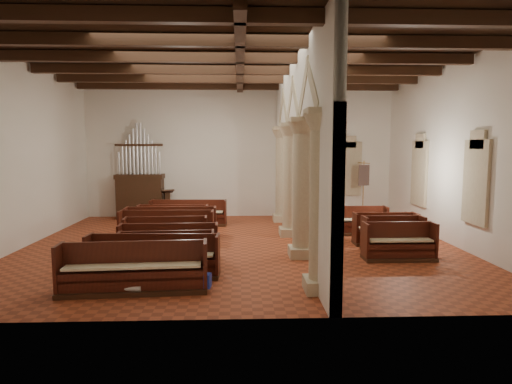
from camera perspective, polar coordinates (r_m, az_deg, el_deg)
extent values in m
plane|color=#9E4122|center=(14.17, -2.06, -7.15)|extent=(14.00, 14.00, 0.00)
plane|color=black|center=(14.06, -2.16, 17.38)|extent=(14.00, 14.00, 0.00)
cube|color=white|center=(19.79, -2.13, 5.40)|extent=(14.00, 0.02, 6.00)
cube|color=white|center=(7.79, -2.03, 4.21)|extent=(14.00, 0.02, 6.00)
cube|color=white|center=(15.46, -29.12, 4.41)|extent=(0.02, 12.00, 6.00)
cube|color=white|center=(15.48, 24.88, 4.62)|extent=(0.02, 12.00, 6.00)
cube|color=beige|center=(9.97, 8.65, -12.12)|extent=(0.75, 0.75, 0.30)
cylinder|color=beige|center=(9.56, 8.83, -1.82)|extent=(0.56, 0.56, 3.30)
cube|color=beige|center=(12.81, 6.11, -7.94)|extent=(0.75, 0.75, 0.30)
cylinder|color=beige|center=(12.49, 6.21, 0.09)|extent=(0.56, 0.56, 3.30)
cube|color=beige|center=(15.71, 4.54, -5.28)|extent=(0.75, 0.75, 0.30)
cylinder|color=beige|center=(15.45, 4.59, 1.27)|extent=(0.56, 0.56, 3.30)
cube|color=beige|center=(18.64, 3.46, -3.46)|extent=(0.75, 0.75, 0.30)
cylinder|color=beige|center=(18.43, 3.49, 2.07)|extent=(0.56, 0.56, 3.30)
cube|color=white|center=(14.02, 5.44, 13.39)|extent=(0.25, 11.90, 1.93)
cube|color=#2C6451|center=(14.18, 27.41, 1.17)|extent=(0.03, 1.00, 2.20)
cube|color=#2C6451|center=(17.76, 21.05, 2.32)|extent=(0.03, 1.00, 2.20)
cube|color=#2C6451|center=(20.43, 12.07, 3.05)|extent=(1.00, 0.03, 2.20)
cube|color=#351B11|center=(19.94, -15.15, -0.85)|extent=(2.00, 0.80, 1.80)
cube|color=#351B11|center=(19.85, -15.23, 2.01)|extent=(2.10, 0.85, 0.20)
cube|color=#321A10|center=(19.83, -11.73, -3.28)|extent=(0.63, 0.63, 0.11)
cube|color=#321A10|center=(19.75, -11.76, -1.74)|extent=(0.31, 0.31, 1.18)
cube|color=#321A10|center=(19.59, -11.85, 0.08)|extent=(0.66, 0.60, 0.21)
cube|color=maroon|center=(20.13, 7.90, 0.09)|extent=(1.60, 0.06, 2.10)
cylinder|color=#BD8B3B|center=(20.03, 7.96, 3.21)|extent=(1.80, 0.04, 0.04)
cone|color=#351B11|center=(19.86, 14.02, -3.28)|extent=(0.39, 0.39, 0.13)
cylinder|color=#BD8B3B|center=(19.70, 14.11, 0.28)|extent=(0.04, 0.04, 2.61)
cylinder|color=#BD8B3B|center=(19.62, 14.20, 3.76)|extent=(0.33, 0.71, 0.03)
cube|color=navy|center=(19.62, 14.18, 2.17)|extent=(0.56, 0.26, 0.93)
cube|color=#153396|center=(9.86, -6.97, -11.65)|extent=(0.35, 0.30, 0.31)
cube|color=navy|center=(12.11, -8.37, -8.28)|extent=(0.37, 0.33, 0.32)
cube|color=navy|center=(14.48, -7.00, -5.89)|extent=(0.35, 0.31, 0.30)
cylinder|color=silver|center=(10.08, -18.20, -12.10)|extent=(1.13, 0.23, 0.11)
cylinder|color=white|center=(11.19, -13.55, -10.12)|extent=(0.88, 0.36, 0.09)
cube|color=#351B11|center=(10.21, -15.92, -12.42)|extent=(3.30, 0.97, 0.11)
cube|color=#481A0F|center=(10.07, -16.05, -10.93)|extent=(3.13, 0.64, 0.48)
cube|color=#481A0F|center=(10.22, -15.76, -9.09)|extent=(3.11, 0.28, 1.02)
cube|color=#481A0F|center=(10.55, -24.53, -8.94)|extent=(0.12, 0.65, 1.02)
cube|color=#481A0F|center=(9.81, -6.78, -9.55)|extent=(0.12, 0.65, 1.02)
cube|color=#FCF2BA|center=(9.99, -16.09, -9.46)|extent=(3.00, 0.59, 0.05)
cube|color=#351B11|center=(11.21, -13.48, -10.68)|extent=(3.32, 0.84, 0.10)
cube|color=#4C1F10|center=(11.08, -13.57, -9.37)|extent=(3.16, 0.53, 0.46)
cube|color=#4C1F10|center=(11.24, -13.37, -7.81)|extent=(3.14, 0.20, 0.96)
cube|color=#4C1F10|center=(11.51, -21.49, -7.75)|extent=(0.10, 0.61, 0.96)
cube|color=#4C1F10|center=(10.88, -5.10, -8.13)|extent=(0.10, 0.61, 0.96)
cube|color=#FCF2BA|center=(11.02, -13.60, -8.10)|extent=(3.03, 0.49, 0.05)
cube|color=#351B11|center=(11.80, -11.81, -9.79)|extent=(2.57, 0.83, 0.10)
cube|color=#48110F|center=(11.68, -11.88, -8.61)|extent=(2.40, 0.53, 0.43)
cube|color=#48110F|center=(11.84, -11.72, -7.22)|extent=(2.38, 0.22, 0.91)
cube|color=#48110F|center=(11.96, -17.72, -7.25)|extent=(0.10, 0.58, 0.91)
cube|color=#48110F|center=(11.55, -5.76, -7.46)|extent=(0.10, 0.58, 0.91)
cube|color=#FCF2BA|center=(11.63, -11.90, -7.47)|extent=(2.31, 0.49, 0.05)
cube|color=#351B11|center=(12.78, -11.50, -8.54)|extent=(2.85, 0.77, 0.10)
cube|color=#562812|center=(12.67, -11.57, -7.42)|extent=(2.69, 0.48, 0.44)
cube|color=#562812|center=(12.83, -11.43, -6.13)|extent=(2.68, 0.16, 0.93)
cube|color=#562812|center=(12.97, -17.60, -6.16)|extent=(0.09, 0.59, 0.93)
cube|color=#562812|center=(12.53, -5.26, -6.33)|extent=(0.09, 0.59, 0.93)
cube|color=#FCF2BA|center=(12.61, -11.59, -6.34)|extent=(2.58, 0.43, 0.05)
cube|color=#351B11|center=(13.99, -11.89, -7.26)|extent=(2.64, 0.86, 0.10)
cube|color=#581B12|center=(13.88, -11.95, -6.23)|extent=(2.47, 0.55, 0.44)
cube|color=#581B12|center=(14.05, -11.82, -5.06)|extent=(2.45, 0.23, 0.93)
cube|color=#581B12|center=(14.17, -16.99, -5.11)|extent=(0.11, 0.59, 0.93)
cube|color=#581B12|center=(13.74, -6.70, -5.22)|extent=(0.11, 0.59, 0.93)
cube|color=#FCF2BA|center=(13.83, -11.97, -5.24)|extent=(2.37, 0.51, 0.05)
cube|color=#351B11|center=(15.04, -11.80, -6.30)|extent=(3.22, 0.78, 0.10)
cube|color=#571612|center=(14.93, -11.85, -5.30)|extent=(3.06, 0.48, 0.46)
cube|color=#571612|center=(15.11, -11.73, -4.18)|extent=(3.05, 0.14, 0.96)
cube|color=#571612|center=(15.29, -17.64, -4.22)|extent=(0.09, 0.61, 0.96)
cube|color=#571612|center=(14.77, -5.82, -4.32)|extent=(0.09, 0.61, 0.96)
cube|color=#FCF2BA|center=(14.88, -11.88, -4.34)|extent=(2.94, 0.43, 0.05)
cube|color=#351B11|center=(15.74, -11.23, -5.73)|extent=(3.25, 0.82, 0.10)
cube|color=#4A130F|center=(15.63, -11.28, -4.75)|extent=(3.09, 0.51, 0.46)
cube|color=#4A130F|center=(15.81, -11.17, -3.67)|extent=(3.08, 0.17, 0.98)
cube|color=#4A130F|center=(15.98, -16.87, -3.72)|extent=(0.09, 0.62, 0.98)
cube|color=#4A130F|center=(15.48, -5.47, -3.79)|extent=(0.09, 0.62, 0.98)
cube|color=#FCF2BA|center=(15.58, -11.30, -3.82)|extent=(2.96, 0.46, 0.05)
cube|color=#351B11|center=(16.99, -10.99, -4.86)|extent=(2.72, 0.69, 0.09)
cube|color=#4E2210|center=(16.89, -11.03, -4.03)|extent=(2.57, 0.41, 0.42)
cube|color=#4E2210|center=(17.07, -10.94, -3.13)|extent=(2.57, 0.09, 0.89)
cube|color=#4E2210|center=(17.17, -15.39, -3.18)|extent=(0.07, 0.57, 0.89)
cube|color=#4E2210|center=(16.77, -6.54, -3.22)|extent=(0.07, 0.57, 0.89)
cube|color=#FCF2BA|center=(16.85, -11.05, -3.24)|extent=(2.47, 0.37, 0.05)
cube|color=#351B11|center=(17.90, -8.99, -4.25)|extent=(3.14, 0.83, 0.10)
cube|color=#571B12|center=(17.80, -9.02, -3.41)|extent=(2.98, 0.52, 0.45)
cube|color=#571B12|center=(17.99, -8.95, -2.51)|extent=(2.97, 0.19, 0.95)
cube|color=#571B12|center=(18.08, -13.82, -2.57)|extent=(0.09, 0.60, 0.95)
cube|color=#571B12|center=(17.71, -4.10, -2.58)|extent=(0.09, 0.60, 0.95)
cube|color=#FCF2BA|center=(17.76, -9.04, -2.62)|extent=(2.86, 0.48, 0.05)
cube|color=#351B11|center=(13.12, 18.48, -8.34)|extent=(2.04, 0.72, 0.10)
cube|color=#521311|center=(13.00, 18.60, -7.19)|extent=(1.89, 0.41, 0.46)
cube|color=#521311|center=(13.16, 18.28, -5.87)|extent=(1.89, 0.07, 0.98)
cube|color=#521311|center=(12.70, 14.34, -6.18)|extent=(0.07, 0.62, 0.98)
cube|color=#521311|center=(13.39, 22.50, -5.83)|extent=(0.07, 0.62, 0.98)
cube|color=#FCF2BA|center=(12.95, 18.64, -6.08)|extent=(1.82, 0.37, 0.05)
cube|color=#351B11|center=(14.15, 17.75, -7.25)|extent=(1.91, 0.80, 0.10)
cube|color=#49160F|center=(14.04, 17.86, -6.17)|extent=(1.75, 0.48, 0.47)
cube|color=#49160F|center=(14.21, 17.56, -4.95)|extent=(1.74, 0.14, 0.98)
cube|color=#49160F|center=(13.77, 14.23, -5.20)|extent=(0.10, 0.62, 0.98)
cube|color=#49160F|center=(14.39, 21.20, -4.95)|extent=(0.10, 0.62, 0.98)
cube|color=#FCF2BA|center=(13.99, 17.89, -5.14)|extent=(1.68, 0.44, 0.05)
cube|color=#351B11|center=(14.97, 16.81, -6.50)|extent=(2.09, 0.71, 0.10)
cube|color=#591513|center=(14.86, 16.90, -5.51)|extent=(1.94, 0.41, 0.45)
cube|color=#591513|center=(15.03, 16.65, -4.40)|extent=(1.94, 0.08, 0.95)
cube|color=#591513|center=(14.58, 13.09, -4.62)|extent=(0.07, 0.60, 0.95)
cube|color=#591513|center=(15.24, 20.45, -4.39)|extent=(0.07, 0.60, 0.95)
cube|color=#FCF2BA|center=(14.81, 16.94, -4.56)|extent=(1.86, 0.37, 0.05)
cube|color=#351B11|center=(15.48, 16.55, -6.09)|extent=(1.93, 0.76, 0.09)
cube|color=#5B2613|center=(15.39, 16.63, -5.21)|extent=(1.76, 0.48, 0.41)
cube|color=#5B2613|center=(15.54, 16.41, -4.23)|extent=(1.75, 0.18, 0.87)
cube|color=#5B2613|center=(15.14, 13.30, -4.42)|extent=(0.10, 0.55, 0.87)
cube|color=#5B2613|center=(15.72, 19.74, -4.23)|extent=(0.10, 0.55, 0.87)
cube|color=#FCF2BA|center=(15.35, 16.66, -4.37)|extent=(1.69, 0.44, 0.05)
cube|color=#351B11|center=(16.37, 13.55, -5.33)|extent=(2.04, 0.70, 0.10)
cube|color=#48170F|center=(16.27, 13.62, -4.43)|extent=(1.89, 0.40, 0.45)
cube|color=#48170F|center=(16.44, 13.43, -3.43)|extent=(1.89, 0.07, 0.94)
cube|color=#48170F|center=(16.05, 10.18, -3.59)|extent=(0.07, 0.59, 0.94)
cube|color=#48170F|center=(16.58, 16.86, -3.45)|extent=(0.07, 0.59, 0.94)
cube|color=#FCF2BA|center=(16.22, 13.65, -3.57)|extent=(1.82, 0.36, 0.05)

